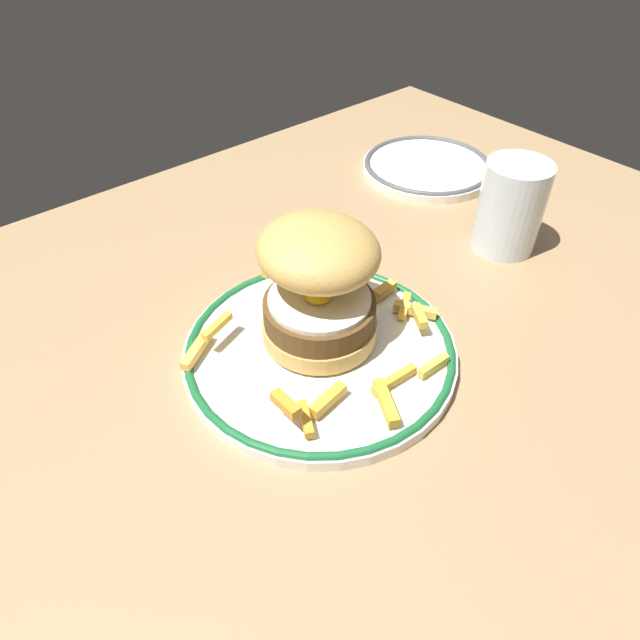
{
  "coord_description": "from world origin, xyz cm",
  "views": [
    {
      "loc": [
        -19.42,
        -31.07,
        38.75
      ],
      "look_at": [
        5.3,
        -2.23,
        4.6
      ],
      "focal_mm": 31.89,
      "sensor_mm": 36.0,
      "label": 1
    }
  ],
  "objects_px": {
    "dinner_plate": "(320,350)",
    "water_glass": "(509,213)",
    "side_plate": "(427,167)",
    "burger": "(320,282)"
  },
  "relations": [
    {
      "from": "dinner_plate",
      "to": "water_glass",
      "type": "relative_size",
      "value": 2.45
    },
    {
      "from": "dinner_plate",
      "to": "water_glass",
      "type": "xyz_separation_m",
      "value": [
        0.28,
        -0.0,
        0.04
      ]
    },
    {
      "from": "dinner_plate",
      "to": "side_plate",
      "type": "distance_m",
      "value": 0.4
    },
    {
      "from": "burger",
      "to": "side_plate",
      "type": "bearing_deg",
      "value": 25.59
    },
    {
      "from": "dinner_plate",
      "to": "side_plate",
      "type": "xyz_separation_m",
      "value": [
        0.36,
        0.18,
        -0.0
      ]
    },
    {
      "from": "dinner_plate",
      "to": "water_glass",
      "type": "distance_m",
      "value": 0.29
    },
    {
      "from": "burger",
      "to": "dinner_plate",
      "type": "bearing_deg",
      "value": -129.45
    },
    {
      "from": "dinner_plate",
      "to": "burger",
      "type": "relative_size",
      "value": 1.63
    },
    {
      "from": "water_glass",
      "to": "dinner_plate",
      "type": "bearing_deg",
      "value": 179.91
    },
    {
      "from": "dinner_plate",
      "to": "side_plate",
      "type": "relative_size",
      "value": 1.39
    }
  ]
}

